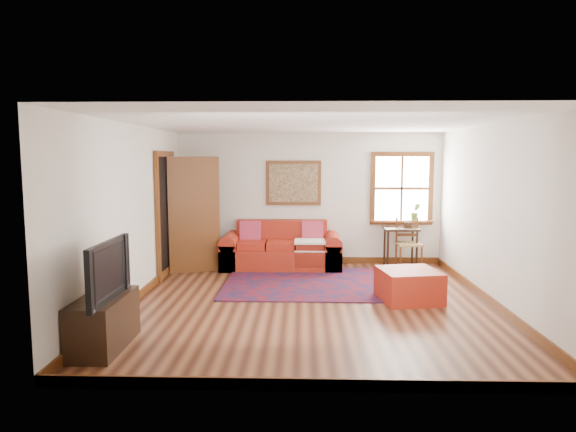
{
  "coord_description": "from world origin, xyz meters",
  "views": [
    {
      "loc": [
        -0.12,
        -7.03,
        2.05
      ],
      "look_at": [
        -0.34,
        0.6,
        1.16
      ],
      "focal_mm": 32.0,
      "sensor_mm": 36.0,
      "label": 1
    }
  ],
  "objects_px": {
    "ladder_back_chair": "(408,241)",
    "media_cabinet": "(104,322)",
    "red_ottoman": "(409,285)",
    "side_table": "(401,234)",
    "red_leather_sofa": "(282,252)"
  },
  "relations": [
    {
      "from": "ladder_back_chair",
      "to": "media_cabinet",
      "type": "height_order",
      "value": "ladder_back_chair"
    },
    {
      "from": "red_ottoman",
      "to": "ladder_back_chair",
      "type": "height_order",
      "value": "ladder_back_chair"
    },
    {
      "from": "red_ottoman",
      "to": "ladder_back_chair",
      "type": "relative_size",
      "value": 0.83
    },
    {
      "from": "red_ottoman",
      "to": "media_cabinet",
      "type": "relative_size",
      "value": 0.77
    },
    {
      "from": "red_ottoman",
      "to": "side_table",
      "type": "distance_m",
      "value": 2.27
    },
    {
      "from": "side_table",
      "to": "ladder_back_chair",
      "type": "xyz_separation_m",
      "value": [
        0.12,
        -0.09,
        -0.11
      ]
    },
    {
      "from": "side_table",
      "to": "media_cabinet",
      "type": "distance_m",
      "value": 5.72
    },
    {
      "from": "red_leather_sofa",
      "to": "side_table",
      "type": "height_order",
      "value": "red_leather_sofa"
    },
    {
      "from": "red_leather_sofa",
      "to": "media_cabinet",
      "type": "relative_size",
      "value": 2.14
    },
    {
      "from": "red_ottoman",
      "to": "side_table",
      "type": "relative_size",
      "value": 1.05
    },
    {
      "from": "red_leather_sofa",
      "to": "ladder_back_chair",
      "type": "xyz_separation_m",
      "value": [
        2.32,
        -0.05,
        0.23
      ]
    },
    {
      "from": "ladder_back_chair",
      "to": "media_cabinet",
      "type": "xyz_separation_m",
      "value": [
        -4.06,
        -4.03,
        -0.23
      ]
    },
    {
      "from": "red_ottoman",
      "to": "ladder_back_chair",
      "type": "xyz_separation_m",
      "value": [
        0.41,
        2.12,
        0.29
      ]
    },
    {
      "from": "red_leather_sofa",
      "to": "ladder_back_chair",
      "type": "height_order",
      "value": "ladder_back_chair"
    },
    {
      "from": "red_leather_sofa",
      "to": "media_cabinet",
      "type": "distance_m",
      "value": 4.44
    }
  ]
}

